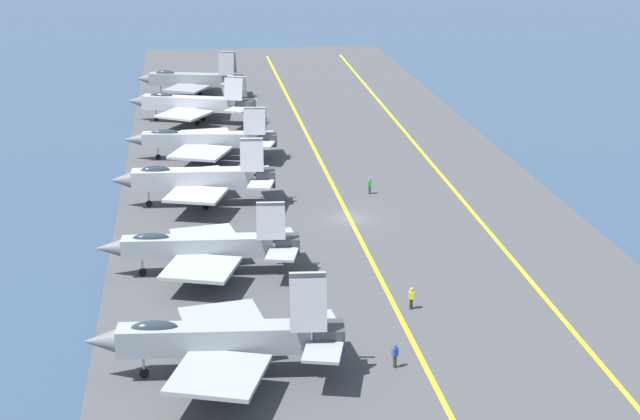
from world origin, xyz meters
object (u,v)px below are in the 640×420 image
Objects in this scene: parked_jet_third at (203,246)px; parked_jet_second at (220,338)px; parked_jet_sixth at (193,104)px; crew_green_vest at (370,185)px; parked_jet_fifth at (204,140)px; crew_blue_vest at (395,355)px; parked_jet_seventh at (192,80)px; crew_yellow_vest at (411,297)px; parked_jet_fourth at (196,179)px.

parked_jet_second is at bearing -177.74° from parked_jet_third.
parked_jet_second is at bearing -179.40° from parked_jet_sixth.
parked_jet_sixth reaches higher than parked_jet_third.
crew_green_vest is at bearing -41.97° from parked_jet_third.
parked_jet_fifth is 53.40m from crew_blue_vest.
parked_jet_seventh is at bearing 19.00° from crew_green_vest.
crew_yellow_vest is (-43.38, -14.08, -1.37)m from parked_jet_fifth.
parked_jet_sixth is 37.57m from crew_green_vest.
parked_jet_second is 51.78m from parked_jet_fifth.
parked_jet_seventh reaches higher than parked_jet_fifth.
crew_yellow_vest is at bearing -120.79° from parked_jet_third.
crew_blue_vest is (-35.60, -12.11, -1.79)m from parked_jet_fourth.
parked_jet_seventh reaches higher than crew_green_vest.
parked_jet_sixth is (69.80, 0.73, -0.07)m from parked_jet_second.
parked_jet_second is 1.04× the size of parked_jet_fourth.
parked_jet_fourth is (35.14, 0.88, 0.09)m from parked_jet_second.
parked_jet_fifth is at bearing -178.53° from parked_jet_seventh.
crew_green_vest is at bearing -152.69° from parked_jet_sixth.
parked_jet_fifth is 10.32× the size of crew_green_vest.
parked_jet_second is 9.71× the size of crew_yellow_vest.
parked_jet_fifth is (51.78, -0.27, -0.32)m from parked_jet_second.
parked_jet_third is at bearing 2.26° from parked_jet_second.
crew_blue_vest is (-0.46, -11.23, -1.69)m from parked_jet_second.
parked_jet_fifth is (16.64, -1.15, -0.41)m from parked_jet_fourth.
parked_jet_fourth reaches higher than crew_blue_vest.
parked_jet_third is 1.03× the size of parked_jet_seventh.
parked_jet_second is 1.01× the size of parked_jet_third.
crew_green_vest is (1.31, -17.37, -1.79)m from parked_jet_fourth.
parked_jet_second is 17.37m from parked_jet_third.
parked_jet_fourth is 9.41× the size of crew_blue_vest.
parked_jet_fourth is at bearing 18.79° from crew_blue_vest.
parked_jet_seventh is at bearing 0.41° from parked_jet_second.
parked_jet_second reaches higher than crew_blue_vest.
parked_jet_fourth is (17.78, 0.19, 0.35)m from parked_jet_third.
parked_jet_fifth is at bearing 46.62° from crew_green_vest.
crew_green_vest is (-15.33, -16.22, -1.37)m from parked_jet_fifth.
parked_jet_second is at bearing -179.59° from parked_jet_seventh.
parked_jet_third is 17.79m from parked_jet_fourth.
crew_yellow_vest is (-61.40, -15.08, -1.62)m from parked_jet_sixth.
parked_jet_second is 11.37m from crew_blue_vest.
parked_jet_fifth is 45.63m from crew_yellow_vest.
parked_jet_seventh is (16.32, -0.12, 0.01)m from parked_jet_sixth.
parked_jet_seventh is (34.35, 0.88, 0.26)m from parked_jet_fifth.
parked_jet_seventh reaches higher than crew_yellow_vest.
crew_blue_vest is (-17.81, -11.92, -1.44)m from parked_jet_third.
parked_jet_second is 0.95× the size of parked_jet_fifth.
parked_jet_second is at bearing 87.66° from crew_blue_vest.
parked_jet_fifth is 10.25× the size of crew_yellow_vest.
crew_blue_vest is at bearing -146.22° from parked_jet_third.
crew_yellow_vest is (-28.05, 2.14, 0.01)m from crew_green_vest.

